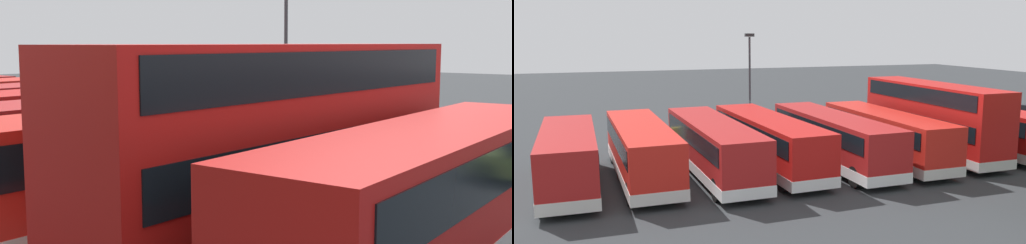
# 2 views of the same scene
# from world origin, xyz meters

# --- Properties ---
(ground_plane) EXTENTS (140.00, 140.00, 0.00)m
(ground_plane) POSITION_xyz_m (0.00, 0.00, 0.00)
(ground_plane) COLOR #2D3033
(bus_single_deck_near_end) EXTENTS (3.27, 11.45, 2.95)m
(bus_single_deck_near_end) POSITION_xyz_m (-12.37, 11.73, 1.62)
(bus_single_deck_near_end) COLOR #B71411
(bus_single_deck_near_end) RESTS_ON ground
(bus_double_decker_second) EXTENTS (2.82, 11.57, 4.55)m
(bus_double_decker_second) POSITION_xyz_m (-8.87, 12.01, 2.45)
(bus_double_decker_second) COLOR #B71411
(bus_double_decker_second) RESTS_ON ground
(bus_single_deck_third) EXTENTS (2.71, 11.37, 2.95)m
(bus_single_deck_third) POSITION_xyz_m (-5.28, 12.44, 1.62)
(bus_single_deck_third) COLOR red
(bus_single_deck_third) RESTS_ON ground
(bus_single_deck_fourth) EXTENTS (2.91, 12.13, 2.95)m
(bus_single_deck_fourth) POSITION_xyz_m (-1.87, 12.23, 1.62)
(bus_single_deck_fourth) COLOR #A51919
(bus_single_deck_fourth) RESTS_ON ground
(bus_single_deck_fifth) EXTENTS (3.21, 12.18, 2.95)m
(bus_single_deck_fifth) POSITION_xyz_m (1.95, 11.74, 1.62)
(bus_single_deck_fifth) COLOR #B71411
(bus_single_deck_fifth) RESTS_ON ground
(lamp_post_tall) EXTENTS (0.70, 0.30, 7.61)m
(lamp_post_tall) POSITION_xyz_m (-0.36, 0.79, 4.48)
(lamp_post_tall) COLOR #38383D
(lamp_post_tall) RESTS_ON ground
(waste_bin_yellow) EXTENTS (0.60, 0.60, 0.95)m
(waste_bin_yellow) POSITION_xyz_m (8.16, 2.09, 0.47)
(waste_bin_yellow) COLOR yellow
(waste_bin_yellow) RESTS_ON ground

